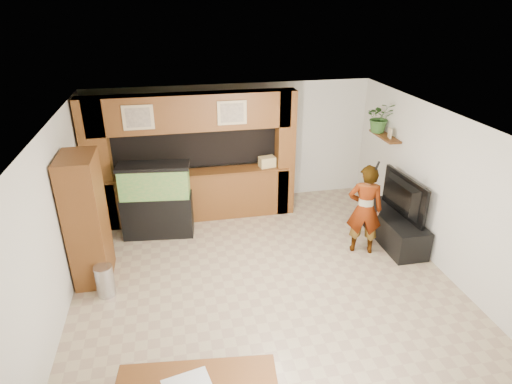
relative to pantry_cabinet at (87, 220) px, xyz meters
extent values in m
plane|color=tan|center=(2.70, -0.77, -1.06)|extent=(6.50, 6.50, 0.00)
plane|color=white|center=(2.70, -0.77, 1.54)|extent=(6.50, 6.50, 0.00)
plane|color=beige|center=(2.70, 2.48, 0.24)|extent=(6.00, 0.00, 6.00)
plane|color=beige|center=(-0.30, -0.77, 0.24)|extent=(0.00, 6.50, 6.50)
plane|color=beige|center=(5.70, -0.77, 0.24)|extent=(0.00, 6.50, 6.50)
cube|color=brown|center=(1.80, 1.68, -0.56)|extent=(3.80, 0.35, 1.00)
cube|color=brown|center=(1.80, 1.68, -0.04)|extent=(3.80, 0.43, 0.04)
cube|color=brown|center=(1.80, 1.68, 1.19)|extent=(3.80, 0.35, 0.70)
cube|color=brown|center=(0.00, 1.68, 0.24)|extent=(0.50, 0.35, 2.60)
cube|color=brown|center=(3.65, 1.68, 0.24)|extent=(0.35, 0.35, 2.60)
cube|color=black|center=(1.80, 2.23, 0.39)|extent=(4.20, 0.45, 0.85)
cube|color=tan|center=(0.85, 1.49, 1.19)|extent=(0.55, 0.03, 0.45)
cube|color=tan|center=(0.85, 1.47, 1.19)|extent=(0.43, 0.01, 0.35)
cube|color=tan|center=(2.55, 1.49, 1.19)|extent=(0.55, 0.03, 0.45)
cube|color=tan|center=(2.55, 1.47, 1.19)|extent=(0.43, 0.01, 0.35)
cylinder|color=black|center=(-0.27, 0.23, 0.84)|extent=(0.04, 0.25, 0.25)
cylinder|color=white|center=(-0.24, 0.23, 0.84)|extent=(0.01, 0.21, 0.21)
cube|color=brown|center=(5.55, 1.18, 0.64)|extent=(0.25, 0.90, 0.04)
cube|color=brown|center=(0.00, 0.00, 0.00)|extent=(0.53, 0.86, 2.11)
cylinder|color=#B2B2B7|center=(0.22, -0.55, -0.80)|extent=(0.28, 0.28, 0.52)
cube|color=black|center=(1.03, 1.18, -0.65)|extent=(1.31, 0.49, 0.82)
cube|color=#33762F|center=(1.03, 1.18, 0.05)|extent=(1.25, 0.46, 0.57)
cube|color=black|center=(1.03, 1.18, 0.36)|extent=(1.31, 0.49, 0.07)
cube|color=black|center=(5.35, 0.07, -0.79)|extent=(0.60, 1.63, 0.54)
imported|color=black|center=(5.35, 0.07, -0.14)|extent=(0.25, 1.31, 0.75)
cube|color=tan|center=(5.55, 1.01, 0.76)|extent=(0.05, 0.15, 0.19)
imported|color=#305B24|center=(5.52, 1.41, 0.97)|extent=(0.64, 0.58, 0.61)
imported|color=#997C54|center=(4.61, -0.15, -0.22)|extent=(0.71, 0.59, 1.67)
cylinder|color=black|center=(4.66, -0.31, 0.66)|extent=(0.04, 0.10, 0.17)
cube|color=tan|center=(3.28, 1.68, 0.09)|extent=(0.35, 0.26, 0.21)
camera|label=1|loc=(1.42, -6.28, 3.19)|focal=30.00mm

